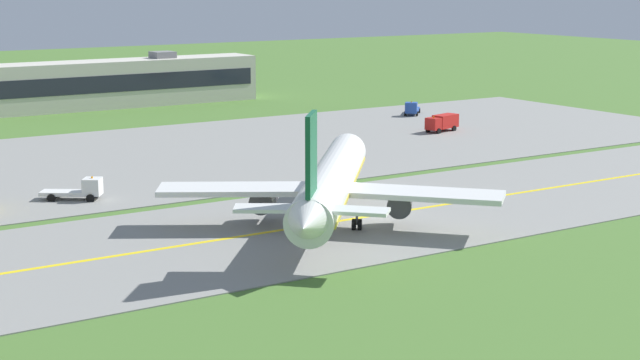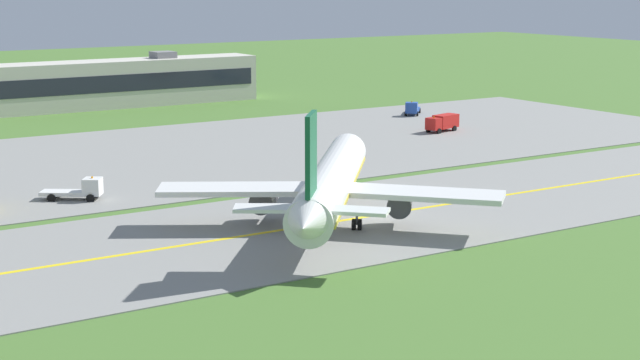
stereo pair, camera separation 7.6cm
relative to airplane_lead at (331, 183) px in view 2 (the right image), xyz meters
The scene contains 9 objects.
ground_plane 6.91m from the airplane_lead, ahead, with size 500.00×500.00×0.00m, color #47702D.
taxiway_strip 6.88m from the airplane_lead, ahead, with size 240.00×28.00×0.10m, color gray.
apron_pad 45.69m from the airplane_lead, 70.11° to the left, with size 140.00×52.00×0.10m, color gray.
taxiway_centreline 6.85m from the airplane_lead, ahead, with size 220.00×0.60×0.01m, color yellow.
airplane_lead is the anchor object (origin of this frame).
service_truck_baggage 79.05m from the airplane_lead, 46.42° to the left, with size 5.87×6.07×2.59m.
service_truck_fuel 28.67m from the airplane_lead, 124.35° to the left, with size 6.42×5.36×2.59m.
service_truck_pushback 61.56m from the airplane_lead, 40.50° to the left, with size 6.32×3.46×2.60m.
terminal_building 97.43m from the airplane_lead, 81.44° to the left, with size 58.20×8.53×9.65m.
Camera 2 is at (-56.32, -77.71, 23.10)m, focal length 56.17 mm.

